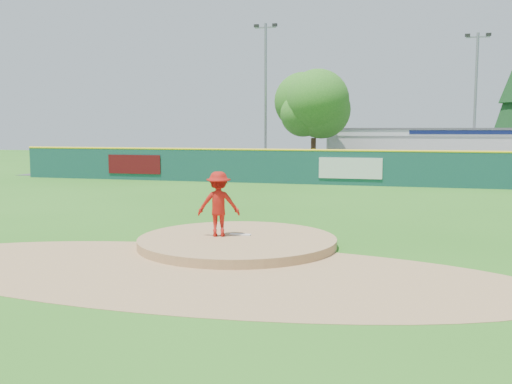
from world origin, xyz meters
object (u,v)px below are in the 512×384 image
(pitcher, at_px, (219,204))
(light_pole_left, at_px, (265,91))
(playground_slide, at_px, (119,163))
(pool_building_grp, at_px, (429,149))
(light_pole_right, at_px, (475,96))
(deciduous_tree, at_px, (314,110))
(van, at_px, (277,163))

(pitcher, xyz_separation_m, light_pole_left, (-5.45, 26.97, 4.89))
(playground_slide, bearing_deg, light_pole_left, 26.90)
(pool_building_grp, height_order, playground_slide, pool_building_grp)
(pool_building_grp, bearing_deg, light_pole_right, -44.95)
(pitcher, bearing_deg, light_pole_right, -123.22)
(pool_building_grp, bearing_deg, deciduous_tree, -138.84)
(light_pole_left, distance_m, light_pole_right, 15.14)
(deciduous_tree, xyz_separation_m, light_pole_right, (11.00, 4.00, 0.99))
(playground_slide, bearing_deg, van, 16.00)
(playground_slide, height_order, light_pole_left, light_pole_left)
(pitcher, distance_m, light_pole_right, 30.81)
(pool_building_grp, height_order, deciduous_tree, deciduous_tree)
(deciduous_tree, height_order, light_pole_right, light_pole_right)
(pitcher, bearing_deg, van, -95.73)
(deciduous_tree, relative_size, light_pole_right, 0.74)
(van, distance_m, pool_building_grp, 12.63)
(van, xyz_separation_m, deciduous_tree, (2.66, -0.26, 3.74))
(pool_building_grp, height_order, light_pole_right, light_pole_right)
(van, distance_m, light_pole_left, 5.68)
(light_pole_left, bearing_deg, playground_slide, -153.10)
(playground_slide, xyz_separation_m, light_pole_right, (24.62, 6.88, 4.78))
(light_pole_right, bearing_deg, deciduous_tree, -160.02)
(pool_building_grp, height_order, light_pole_left, light_pole_left)
(van, bearing_deg, pool_building_grp, -52.38)
(pitcher, relative_size, playground_slide, 0.67)
(pitcher, height_order, light_pole_right, light_pole_right)
(pitcher, xyz_separation_m, deciduous_tree, (-1.45, 24.97, 3.40))
(pitcher, xyz_separation_m, light_pole_right, (9.55, 28.97, 4.38))
(pitcher, relative_size, pool_building_grp, 0.12)
(van, height_order, light_pole_left, light_pole_left)
(pitcher, relative_size, van, 0.32)
(light_pole_left, relative_size, light_pole_right, 1.10)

